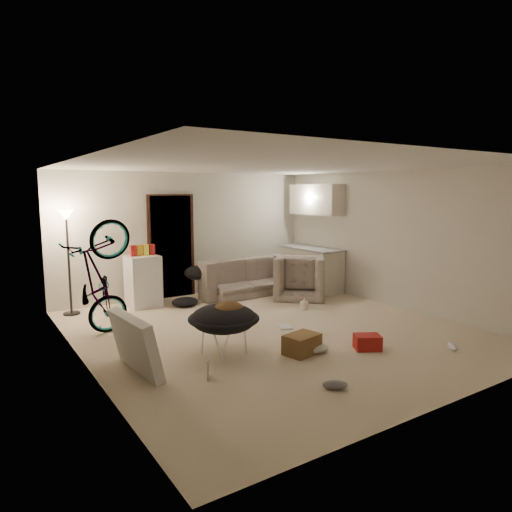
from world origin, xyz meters
TOP-DOWN VIEW (x-y plane):
  - floor at (0.00, 0.00)m, footprint 5.50×6.00m
  - ceiling at (0.00, 0.00)m, footprint 5.50×6.00m
  - wall_back at (0.00, 3.01)m, footprint 5.50×0.02m
  - wall_front at (0.00, -3.01)m, footprint 5.50×0.02m
  - wall_left at (-2.76, 0.00)m, footprint 0.02×6.00m
  - wall_right at (2.76, 0.00)m, footprint 0.02×6.00m
  - doorway at (-0.40, 2.97)m, footprint 0.85×0.10m
  - door_trim at (-0.40, 2.94)m, footprint 0.97×0.04m
  - floor_lamp at (-2.40, 2.65)m, footprint 0.28×0.28m
  - kitchen_counter at (2.43, 2.00)m, footprint 0.60×1.50m
  - counter_top at (2.43, 2.00)m, footprint 0.64×1.54m
  - kitchen_uppers at (2.56, 2.00)m, footprint 0.38×1.40m
  - sofa at (0.89, 2.45)m, footprint 1.99×0.83m
  - armchair at (1.81, 1.57)m, footprint 1.29×1.28m
  - bicycle at (-2.30, 1.13)m, footprint 1.83×0.96m
  - book_asset at (-1.72, -1.20)m, footprint 0.30×0.28m
  - mini_fridge at (-1.14, 2.55)m, footprint 0.56×0.56m
  - snack_box_0 at (-1.31, 2.55)m, footprint 0.11×0.08m
  - snack_box_1 at (-1.19, 2.55)m, footprint 0.10×0.07m
  - snack_box_2 at (-1.07, 2.55)m, footprint 0.10×0.08m
  - snack_box_3 at (-0.95, 2.55)m, footprint 0.10×0.07m
  - saucer_chair at (-1.13, -0.52)m, footprint 0.93×0.93m
  - hoodie at (-1.08, -0.55)m, footprint 0.61×0.58m
  - sofa_drape at (-0.06, 2.45)m, footprint 0.62×0.53m
  - tv_box at (-2.30, -0.49)m, footprint 0.35×1.07m
  - drink_case_a at (-0.27, -1.07)m, footprint 0.52×0.42m
  - drink_case_b at (0.59, -1.42)m, footprint 0.42×0.39m
  - juicer at (1.20, 0.70)m, footprint 0.15×0.15m
  - newspaper at (-0.44, 0.50)m, footprint 0.74×0.75m
  - book_blue at (-0.42, 1.04)m, footprint 0.34×0.38m
  - book_white at (0.25, -0.01)m, footprint 0.29×0.31m
  - shoe_1 at (-0.49, 2.33)m, footprint 0.33×0.23m
  - shoe_3 at (-0.65, -2.12)m, footprint 0.29×0.25m
  - shoe_4 at (1.53, -2.06)m, footprint 0.22×0.27m
  - clothes_lump_b at (-0.50, 2.12)m, footprint 0.56×0.50m
  - clothes_lump_c at (-0.09, -1.08)m, footprint 0.52×0.49m

SIDE VIEW (x-z plane):
  - floor at x=0.00m, z-range -0.02..0.00m
  - newspaper at x=-0.44m, z-range 0.00..0.01m
  - book_asset at x=-1.72m, z-range 0.00..0.02m
  - book_white at x=0.25m, z-range 0.00..0.02m
  - book_blue at x=-0.42m, z-range 0.00..0.03m
  - shoe_4 at x=1.53m, z-range 0.00..0.09m
  - shoe_3 at x=-0.65m, z-range 0.00..0.10m
  - shoe_1 at x=-0.49m, z-range 0.00..0.11m
  - clothes_lump_c at x=-0.09m, z-range 0.00..0.12m
  - clothes_lump_b at x=-0.50m, z-range 0.00..0.16m
  - juicer at x=1.20m, z-range -0.02..0.19m
  - drink_case_b at x=0.59m, z-range 0.00..0.20m
  - drink_case_a at x=-0.27m, z-range 0.00..0.26m
  - sofa at x=0.89m, z-range 0.00..0.58m
  - armchair at x=1.81m, z-range 0.00..0.63m
  - tv_box at x=-2.30m, z-range -0.01..0.70m
  - saucer_chair at x=-1.13m, z-range 0.06..0.73m
  - kitchen_counter at x=2.43m, z-range 0.00..0.88m
  - bicycle at x=-2.30m, z-range -0.05..0.97m
  - mini_fridge at x=-1.14m, z-range 0.00..0.95m
  - sofa_drape at x=-0.06m, z-range 0.40..0.68m
  - hoodie at x=-1.08m, z-range 0.48..0.70m
  - counter_top at x=2.43m, z-range 0.88..0.92m
  - snack_box_0 at x=-1.31m, z-range 0.85..1.15m
  - snack_box_1 at x=-1.19m, z-range 0.85..1.15m
  - snack_box_2 at x=-1.07m, z-range 0.85..1.15m
  - snack_box_3 at x=-0.95m, z-range 0.85..1.15m
  - doorway at x=-0.40m, z-range 0.00..2.04m
  - door_trim at x=-0.40m, z-range -0.03..2.07m
  - wall_back at x=0.00m, z-range 0.00..2.50m
  - wall_front at x=0.00m, z-range 0.00..2.50m
  - wall_left at x=-2.76m, z-range 0.00..2.50m
  - wall_right at x=2.76m, z-range 0.00..2.50m
  - floor_lamp at x=-2.40m, z-range 0.40..2.21m
  - kitchen_uppers at x=2.56m, z-range 1.62..2.27m
  - ceiling at x=0.00m, z-range 2.50..2.52m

